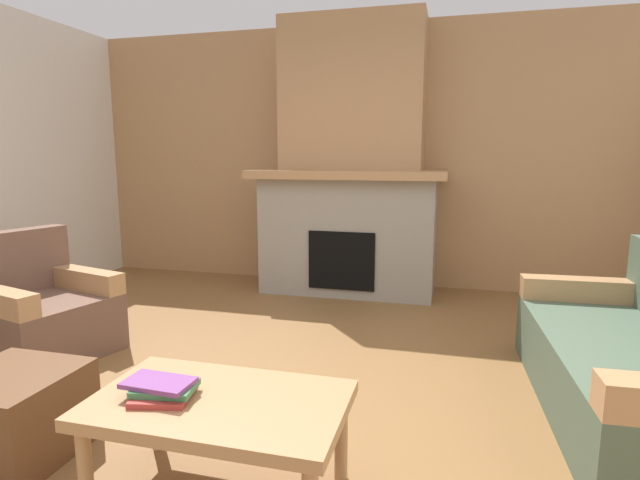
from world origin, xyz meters
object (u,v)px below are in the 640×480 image
Objects in this scene: ottoman at (14,415)px; armchair at (40,313)px; fireplace at (350,176)px; coffee_table at (219,411)px.

armchair is at bearing 128.76° from ottoman.
fireplace is 2.91× the size of armchair.
fireplace is 5.19× the size of ottoman.
coffee_table reaches higher than ottoman.
ottoman is at bearing 178.65° from coffee_table.
fireplace reaches higher than ottoman.
ottoman is at bearing -105.31° from fireplace.
armchair reaches higher than coffee_table.
fireplace is at bearing 52.19° from armchair.
coffee_table is (1.87, -1.07, 0.08)m from armchair.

